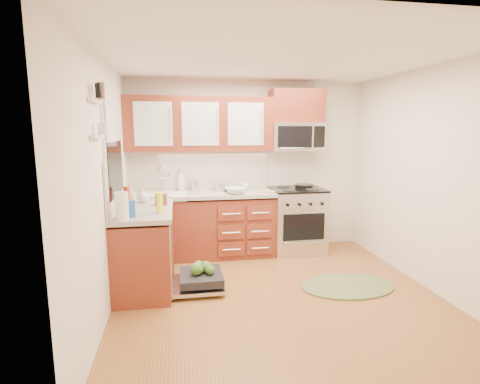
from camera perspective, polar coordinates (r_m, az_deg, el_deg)
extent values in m
plane|color=brown|center=(4.31, 5.69, -15.33)|extent=(3.50, 3.50, 0.00)
plane|color=white|center=(3.96, 6.33, 19.53)|extent=(3.50, 3.50, 0.00)
cube|color=silver|center=(5.64, 1.22, 3.89)|extent=(3.50, 0.04, 2.50)
cube|color=silver|center=(2.34, 17.58, -4.81)|extent=(3.50, 0.04, 2.50)
cube|color=silver|center=(3.87, -19.86, 0.66)|extent=(0.04, 3.50, 2.50)
cube|color=silver|center=(4.73, 26.91, 1.73)|extent=(0.04, 3.50, 2.50)
cube|color=#5B2614|center=(5.40, -5.81, -5.31)|extent=(2.05, 0.60, 0.85)
cube|color=#5B2614|center=(4.52, -14.31, -8.57)|extent=(0.60, 1.25, 0.85)
cube|color=#ACA69D|center=(5.29, -5.89, -0.36)|extent=(2.07, 0.64, 0.05)
cube|color=#ACA69D|center=(4.40, -14.43, -2.67)|extent=(0.64, 1.27, 0.05)
cube|color=beige|center=(5.54, -6.15, 3.32)|extent=(2.05, 0.02, 0.57)
cube|color=beige|center=(4.38, -18.45, 1.21)|extent=(0.02, 1.25, 0.57)
cube|color=#5B2614|center=(5.62, 8.60, 12.81)|extent=(0.76, 0.35, 0.47)
cube|color=white|center=(4.31, -18.65, 10.01)|extent=(0.02, 0.96, 0.40)
cube|color=white|center=(3.48, -21.16, 12.87)|extent=(0.04, 0.40, 0.03)
cube|color=white|center=(3.48, -20.86, 7.94)|extent=(0.04, 0.40, 0.03)
cylinder|color=black|center=(5.61, 9.71, 0.90)|extent=(0.32, 0.32, 0.05)
cylinder|color=silver|center=(5.42, -2.79, 0.83)|extent=(0.24, 0.24, 0.12)
cube|color=tan|center=(5.29, 4.01, 0.05)|extent=(0.30, 0.23, 0.02)
cylinder|color=silver|center=(5.48, -6.99, 1.03)|extent=(0.10, 0.10, 0.15)
cylinder|color=white|center=(3.85, -17.56, -2.05)|extent=(0.17, 0.17, 0.28)
cylinder|color=#FAF81B|center=(4.09, -12.17, -1.57)|extent=(0.08, 0.08, 0.22)
cylinder|color=#B5280F|center=(4.39, -16.85, -0.82)|extent=(0.08, 0.08, 0.25)
cube|color=brown|center=(4.50, -11.94, -1.10)|extent=(0.14, 0.10, 0.14)
cube|color=#2360A5|center=(3.95, -16.45, -2.50)|extent=(0.11, 0.08, 0.17)
imported|color=#999999|center=(5.29, -0.89, 0.30)|extent=(0.32, 0.32, 0.06)
imported|color=#999999|center=(5.16, -0.54, 0.20)|extent=(0.31, 0.31, 0.09)
imported|color=#999999|center=(5.51, 0.85, 0.91)|extent=(0.18, 0.18, 0.11)
imported|color=#999999|center=(5.49, -8.96, 1.94)|extent=(0.16, 0.16, 0.33)
imported|color=#999999|center=(4.79, -16.25, -0.37)|extent=(0.11, 0.11, 0.18)
imported|color=#999999|center=(4.71, -14.56, -0.51)|extent=(0.15, 0.15, 0.17)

